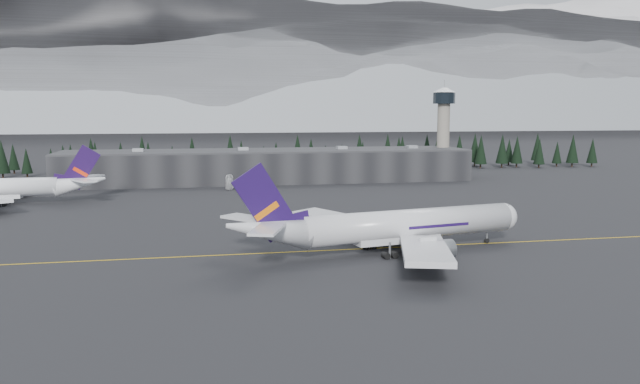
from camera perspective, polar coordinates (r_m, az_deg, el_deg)
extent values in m
plane|color=black|center=(128.41, 1.76, -5.11)|extent=(1400.00, 1400.00, 0.00)
cube|color=gold|center=(126.51, 1.96, -5.30)|extent=(400.00, 0.40, 0.02)
cube|color=black|center=(249.70, -4.73, 2.35)|extent=(160.00, 30.00, 12.00)
cube|color=#333335|center=(249.23, -4.74, 3.79)|extent=(160.00, 30.00, 0.60)
cylinder|color=gray|center=(270.90, 11.19, 4.75)|extent=(5.20, 5.20, 32.00)
cylinder|color=black|center=(270.70, 11.28, 8.40)|extent=(9.20, 9.20, 4.50)
cone|color=silver|center=(270.79, 11.30, 9.13)|extent=(10.00, 10.00, 2.00)
cube|color=black|center=(286.25, -5.59, 3.28)|extent=(360.00, 20.00, 15.00)
cylinder|color=silver|center=(125.92, 8.24, -2.91)|extent=(45.75, 14.35, 5.93)
sphere|color=silver|center=(138.67, 16.38, -2.19)|extent=(5.93, 5.93, 5.93)
cone|color=silver|center=(113.89, -4.76, -3.50)|extent=(17.41, 8.94, 8.58)
cube|color=silver|center=(136.84, 2.84, -2.70)|extent=(23.51, 26.52, 2.53)
cylinder|color=#94979C|center=(134.98, 6.09, -3.59)|extent=(7.01, 4.89, 3.75)
cube|color=silver|center=(110.38, 9.58, -5.24)|extent=(15.73, 28.78, 2.53)
cylinder|color=#94979C|center=(118.32, 10.63, -5.24)|extent=(7.01, 4.89, 3.75)
cube|color=#200F46|center=(112.90, -5.03, -1.01)|extent=(12.38, 2.83, 14.71)
cube|color=orange|center=(113.19, -4.92, -1.74)|extent=(4.84, 1.45, 3.62)
cube|color=silver|center=(118.69, -6.54, -2.40)|extent=(10.47, 11.13, 0.49)
cube|color=silver|center=(107.49, -4.83, -3.40)|extent=(7.77, 11.72, 0.49)
cylinder|color=black|center=(136.97, 15.02, -3.94)|extent=(0.49, 0.49, 2.96)
cylinder|color=black|center=(127.27, 4.49, -4.56)|extent=(0.49, 0.49, 2.96)
cylinder|color=black|center=(119.57, 6.41, -5.37)|extent=(0.49, 0.49, 2.96)
cone|color=white|center=(204.74, -21.08, 0.78)|extent=(15.84, 5.91, 8.14)
cube|color=white|center=(223.60, -26.20, 0.43)|extent=(18.59, 26.81, 2.40)
cube|color=#210D3F|center=(204.21, -21.01, 2.12)|extent=(11.88, 0.68, 13.96)
cube|color=red|center=(204.36, -21.04, 1.72)|extent=(4.58, 0.61, 3.44)
cube|color=white|center=(198.79, -20.80, 0.99)|extent=(8.93, 11.01, 0.47)
cube|color=white|center=(209.86, -20.36, 1.32)|extent=(8.68, 11.06, 0.47)
cylinder|color=black|center=(205.61, -27.14, -0.81)|extent=(0.47, 0.47, 2.81)
cylinder|color=black|center=(213.71, -26.57, -0.49)|extent=(0.47, 0.47, 2.81)
imported|color=silver|center=(223.92, -8.30, 0.38)|extent=(4.46, 6.20, 1.57)
imported|color=white|center=(223.68, -5.48, 0.40)|extent=(4.50, 2.67, 1.44)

